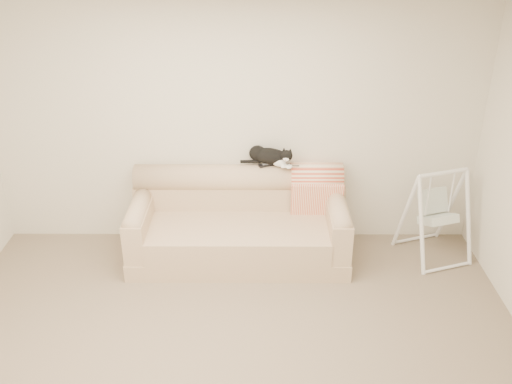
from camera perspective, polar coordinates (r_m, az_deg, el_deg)
ground_plane at (r=4.78m, az=-2.66°, el=-16.71°), size 5.00×5.00×0.00m
room_shell at (r=3.89m, az=-3.13°, el=-0.16°), size 5.04×4.04×2.60m
sofa at (r=5.87m, az=-1.71°, el=-3.24°), size 2.20×0.93×0.90m
remote_a at (r=5.83m, az=1.12°, el=2.76°), size 0.19×0.12×0.03m
remote_b at (r=5.82m, az=3.50°, el=2.64°), size 0.17×0.06×0.02m
tuxedo_cat at (r=5.80m, az=1.36°, el=3.62°), size 0.55×0.33×0.22m
throw_blanket at (r=5.92m, az=6.06°, el=1.01°), size 0.53×0.38×0.58m
baby_swing at (r=6.07m, az=17.58°, el=-2.08°), size 0.76×0.78×0.97m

